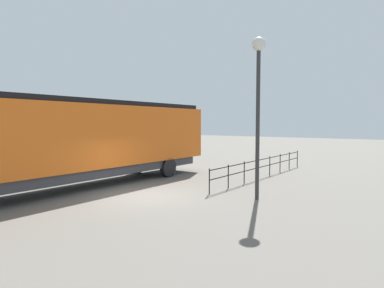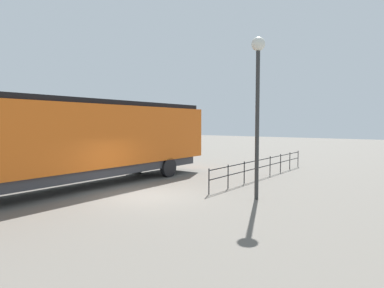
# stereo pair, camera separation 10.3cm
# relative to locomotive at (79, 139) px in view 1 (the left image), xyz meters

# --- Properties ---
(ground_plane) EXTENTS (120.00, 120.00, 0.00)m
(ground_plane) POSITION_rel_locomotive_xyz_m (3.72, 0.57, -2.36)
(ground_plane) COLOR #666059
(locomotive) EXTENTS (2.82, 17.24, 4.20)m
(locomotive) POSITION_rel_locomotive_xyz_m (0.00, 0.00, 0.00)
(locomotive) COLOR orange
(locomotive) RESTS_ON ground_plane
(lamp_post) EXTENTS (0.55, 0.55, 6.49)m
(lamp_post) POSITION_rel_locomotive_xyz_m (7.80, 2.83, 2.32)
(lamp_post) COLOR #2D2D2D
(lamp_post) RESTS_ON ground_plane
(platform_fence) EXTENTS (0.05, 11.53, 1.13)m
(platform_fence) POSITION_rel_locomotive_xyz_m (5.73, 8.20, -1.62)
(platform_fence) COLOR black
(platform_fence) RESTS_ON ground_plane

